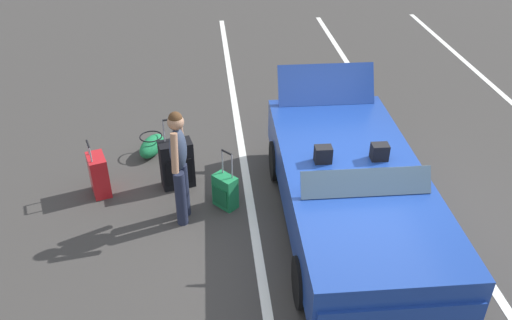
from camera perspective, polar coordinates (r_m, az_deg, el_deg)
The scene contains 9 objects.
ground_plane at distance 7.42m, azimuth 9.75°, elevation -7.01°, with size 80.00×80.00×0.00m, color #383533.
lot_line_near at distance 7.21m, azimuth -0.13°, elevation -7.78°, with size 18.00×0.12×0.01m, color silver.
lot_line_mid at distance 7.89m, azimuth 19.88°, elevation -6.01°, with size 18.00×0.12×0.01m, color silver.
convertible_car at distance 6.91m, azimuth 10.57°, elevation -4.26°, with size 4.23×1.90×1.51m.
suitcase_large_black at distance 7.98m, azimuth -8.44°, elevation -0.43°, with size 0.39×0.53×1.10m.
suitcase_medium_bright at distance 8.09m, azimuth -16.44°, elevation -1.53°, with size 0.45×0.35×0.86m.
suitcase_small_carryon at distance 7.54m, azimuth -3.32°, elevation -3.35°, with size 0.39×0.38×0.89m.
duffel_bag at distance 8.92m, azimuth -11.05°, elevation 1.53°, with size 0.71×0.53×0.34m.
traveler_person at distance 6.98m, azimuth -8.20°, elevation -0.19°, with size 0.61×0.27×1.65m.
Camera 1 is at (5.47, -1.82, 4.67)m, focal length 37.47 mm.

